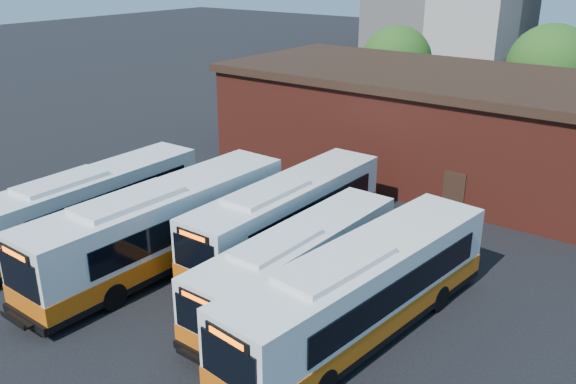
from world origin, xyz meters
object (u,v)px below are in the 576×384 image
Objects in this scene: bus_mideast at (298,268)px; transit_worker at (271,338)px; bus_farwest at (91,207)px; bus_midwest at (287,218)px; bus_west at (162,230)px; bus_east at (362,295)px.

bus_mideast is 4.25m from transit_worker.
bus_farwest reaches higher than bus_mideast.
bus_mideast is at bearing 46.96° from transit_worker.
bus_west is at bearing -126.14° from bus_midwest.
transit_worker is (13.33, -2.68, -0.60)m from bus_farwest.
bus_farwest is at bearing 102.13° from transit_worker.
bus_farwest is 13.61m from transit_worker.
transit_worker is (4.82, -7.34, -0.62)m from bus_midwest.
bus_west is at bearing -168.53° from bus_mideast.
bus_mideast is (6.56, 1.20, -0.29)m from bus_west.
bus_mideast is at bearing 11.58° from bus_west.
bus_mideast reaches higher than transit_worker.
bus_mideast is at bearing -47.77° from bus_midwest.
bus_midwest is 1.10× the size of bus_mideast.
bus_west is 6.68m from bus_mideast.
bus_mideast is 6.08× the size of transit_worker.
bus_west reaches higher than bus_east.
bus_farwest is 0.90× the size of bus_west.
bus_midwest is 7.62m from bus_east.
bus_midwest is at bearing 54.96° from bus_west.
bus_east is at bearing 4.52° from bus_west.
bus_midwest is 6.69× the size of transit_worker.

